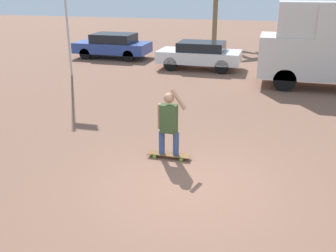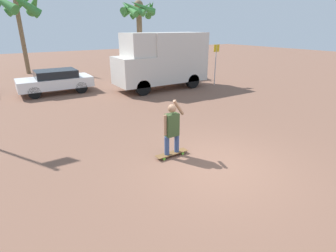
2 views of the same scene
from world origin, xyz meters
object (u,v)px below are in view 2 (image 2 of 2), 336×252
skateboard (172,153)px  camper_van (163,59)px  street_sign (216,60)px  person_skateboarder (172,127)px  palm_tree_near_van (139,14)px  palm_tree_center_background (16,5)px  parked_car_white (55,81)px

skateboard → camper_van: size_ratio=0.18×
street_sign → person_skateboarder: bearing=-138.6°
skateboard → palm_tree_near_van: size_ratio=0.18×
skateboard → palm_tree_center_background: (-1.83, 18.51, 5.05)m
skateboard → street_sign: (7.90, 6.95, 1.54)m
skateboard → camper_van: bearing=60.2°
camper_van → palm_tree_center_background: palm_tree_center_background is taller
person_skateboarder → skateboard: bearing=0.0°
skateboard → palm_tree_center_background: palm_tree_center_background is taller
person_skateboarder → palm_tree_near_van: palm_tree_near_van is taller
person_skateboarder → camper_van: (4.53, 7.91, 0.83)m
palm_tree_near_van → camper_van: bearing=-102.7°
palm_tree_center_background → camper_van: bearing=-59.1°
person_skateboarder → palm_tree_near_van: size_ratio=0.29×
skateboard → street_sign: 10.64m
palm_tree_center_background → street_sign: palm_tree_center_background is taller
camper_van → parked_car_white: bearing=158.7°
palm_tree_near_van → street_sign: bearing=-71.2°
skateboard → palm_tree_center_background: 19.27m
camper_van → person_skateboarder: bearing=-119.8°
skateboard → person_skateboarder: (-0.00, 0.00, 0.85)m
skateboard → palm_tree_near_van: 15.13m
camper_van → palm_tree_center_background: (-6.35, 10.60, 3.37)m
skateboard → palm_tree_near_van: (5.74, 13.29, 4.39)m
skateboard → person_skateboarder: bearing=180.0°
parked_car_white → palm_tree_near_van: bearing=24.1°
skateboard → parked_car_white: size_ratio=0.26×
camper_van → parked_car_white: (-5.77, 2.26, -1.05)m
person_skateboarder → palm_tree_near_van: bearing=66.6°
parked_car_white → street_sign: bearing=-19.4°
camper_van → palm_tree_near_van: size_ratio=1.01×
skateboard → parked_car_white: 10.26m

